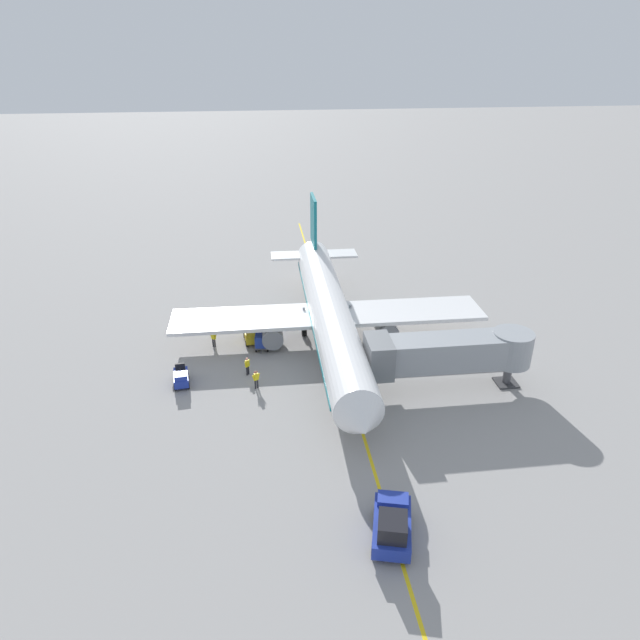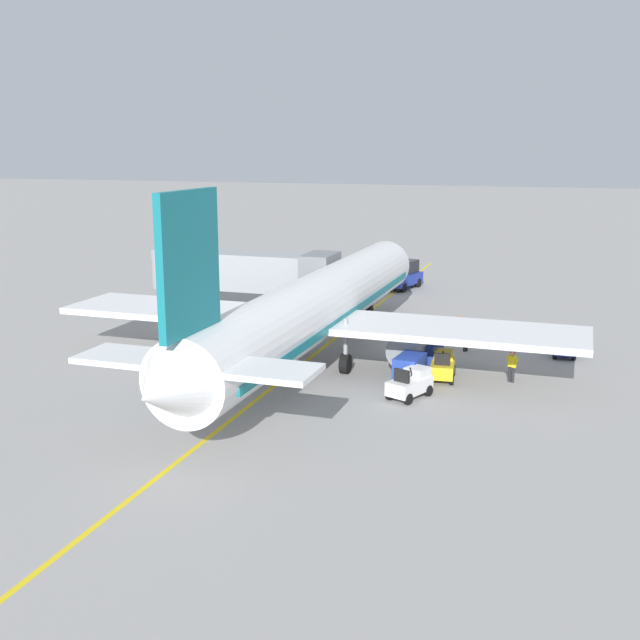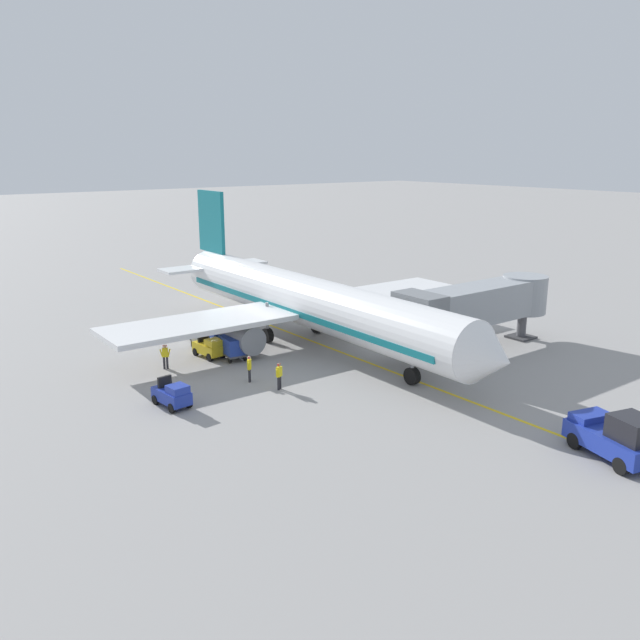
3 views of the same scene
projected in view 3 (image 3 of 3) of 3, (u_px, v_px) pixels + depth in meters
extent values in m
plane|color=gray|center=(311.00, 341.00, 49.99)|extent=(400.00, 400.00, 0.00)
cube|color=gold|center=(311.00, 341.00, 49.99)|extent=(0.24, 80.00, 0.01)
cylinder|color=white|center=(307.00, 301.00, 48.59)|extent=(3.99, 32.03, 3.70)
cube|color=#14707A|center=(307.00, 307.00, 48.71)|extent=(4.00, 29.47, 0.44)
cone|color=white|center=(492.00, 358.00, 35.20)|extent=(3.65, 2.43, 3.63)
cone|color=white|center=(201.00, 265.00, 62.06)|extent=(3.17, 2.83, 3.14)
cube|color=black|center=(467.00, 339.00, 36.44)|extent=(2.78, 1.12, 0.60)
cube|color=white|center=(300.00, 307.00, 49.53)|extent=(30.05, 5.47, 0.36)
cylinder|color=gray|center=(362.00, 314.00, 52.38)|extent=(2.03, 3.22, 2.00)
cylinder|color=gray|center=(242.00, 337.00, 46.06)|extent=(2.03, 3.22, 2.00)
cube|color=#14707A|center=(211.00, 222.00, 59.11)|extent=(0.36, 4.40, 5.50)
cube|color=white|center=(214.00, 266.00, 59.97)|extent=(10.02, 2.69, 0.24)
cylinder|color=black|center=(412.00, 376.00, 40.55)|extent=(0.46, 1.10, 1.10)
cylinder|color=gray|center=(413.00, 352.00, 40.17)|extent=(0.24, 0.24, 2.00)
cylinder|color=black|center=(317.00, 326.00, 52.16)|extent=(0.46, 1.10, 1.10)
cylinder|color=gray|center=(317.00, 307.00, 51.77)|extent=(0.24, 0.24, 2.00)
cylinder|color=black|center=(268.00, 335.00, 49.51)|extent=(0.46, 1.10, 1.10)
cylinder|color=gray|center=(267.00, 315.00, 49.12)|extent=(0.24, 0.24, 2.00)
cube|color=#93999E|center=(472.00, 305.00, 46.39)|extent=(12.10, 2.80, 2.60)
cube|color=slate|center=(419.00, 316.00, 43.33)|extent=(2.00, 3.50, 2.99)
cylinder|color=#93999E|center=(524.00, 294.00, 49.92)|extent=(3.36, 3.36, 2.86)
cylinder|color=#4C4C51|center=(522.00, 324.00, 50.51)|extent=(0.70, 0.70, 2.19)
cube|color=#38383A|center=(521.00, 337.00, 50.77)|extent=(1.80, 1.80, 0.16)
cube|color=#1E339E|center=(614.00, 440.00, 30.82)|extent=(3.23, 4.81, 0.90)
cube|color=black|center=(633.00, 429.00, 29.68)|extent=(2.06, 2.20, 1.10)
cube|color=#1E339E|center=(591.00, 416.00, 32.04)|extent=(2.09, 1.53, 0.36)
cylinder|color=black|center=(575.00, 440.00, 31.87)|extent=(0.54, 0.86, 0.80)
cylinder|color=black|center=(604.00, 434.00, 32.56)|extent=(0.54, 0.86, 0.80)
cylinder|color=black|center=(622.00, 466.00, 29.31)|extent=(0.54, 0.86, 0.80)
cube|color=#1E339E|center=(172.00, 396.00, 37.08)|extent=(1.49, 2.63, 0.70)
cube|color=#1E339E|center=(178.00, 389.00, 36.45)|extent=(1.14, 1.16, 0.44)
cube|color=black|center=(165.00, 381.00, 37.39)|extent=(0.85, 0.26, 0.64)
cylinder|color=black|center=(172.00, 385.00, 36.83)|extent=(0.11, 0.27, 0.54)
cylinder|color=black|center=(189.00, 403.00, 36.92)|extent=(0.27, 0.58, 0.56)
cylinder|color=black|center=(172.00, 408.00, 36.19)|extent=(0.27, 0.58, 0.56)
cylinder|color=black|center=(172.00, 395.00, 38.14)|extent=(0.27, 0.58, 0.56)
cylinder|color=black|center=(156.00, 400.00, 37.41)|extent=(0.27, 0.58, 0.56)
cube|color=gold|center=(209.00, 348.00, 45.98)|extent=(1.46, 2.61, 0.70)
cube|color=gold|center=(214.00, 343.00, 45.35)|extent=(1.13, 1.15, 0.44)
cube|color=black|center=(203.00, 337.00, 46.30)|extent=(0.85, 0.25, 0.64)
cylinder|color=black|center=(210.00, 340.00, 45.73)|extent=(0.11, 0.27, 0.54)
cylinder|color=black|center=(223.00, 354.00, 45.81)|extent=(0.26, 0.58, 0.56)
cylinder|color=black|center=(210.00, 357.00, 45.09)|extent=(0.26, 0.58, 0.56)
cylinder|color=black|center=(209.00, 349.00, 47.04)|extent=(0.26, 0.58, 0.56)
cylinder|color=black|center=(196.00, 352.00, 46.33)|extent=(0.26, 0.58, 0.56)
cube|color=silver|center=(199.00, 335.00, 49.38)|extent=(2.08, 2.77, 0.70)
cube|color=silver|center=(199.00, 330.00, 48.60)|extent=(1.35, 1.36, 0.44)
cube|color=black|center=(198.00, 324.00, 49.86)|extent=(0.84, 0.47, 0.64)
cylinder|color=black|center=(198.00, 327.00, 49.10)|extent=(0.18, 0.27, 0.54)
cylinder|color=black|center=(207.00, 342.00, 48.78)|extent=(0.40, 0.59, 0.56)
cylinder|color=black|center=(192.00, 343.00, 48.52)|extent=(0.40, 0.59, 0.56)
cylinder|color=black|center=(205.00, 336.00, 50.42)|extent=(0.40, 0.59, 0.56)
cylinder|color=black|center=(191.00, 336.00, 50.17)|extent=(0.40, 0.59, 0.56)
cube|color=#4C4C51|center=(233.00, 353.00, 45.55)|extent=(1.54, 2.33, 0.12)
cube|color=#233D9E|center=(232.00, 345.00, 45.40)|extent=(1.46, 2.22, 1.10)
cylinder|color=#4C4C51|center=(241.00, 359.00, 44.35)|extent=(0.15, 0.70, 0.07)
cylinder|color=black|center=(245.00, 358.00, 45.20)|extent=(0.16, 0.37, 0.36)
cylinder|color=black|center=(230.00, 361.00, 44.65)|extent=(0.16, 0.37, 0.36)
cylinder|color=black|center=(235.00, 352.00, 46.57)|extent=(0.16, 0.37, 0.36)
cylinder|color=black|center=(221.00, 355.00, 46.03)|extent=(0.16, 0.37, 0.36)
cube|color=#4C4C51|center=(217.00, 343.00, 48.08)|extent=(1.54, 2.33, 0.12)
cube|color=#233D9E|center=(217.00, 335.00, 47.92)|extent=(1.46, 2.22, 1.10)
cylinder|color=#4C4C51|center=(225.00, 348.00, 46.87)|extent=(0.15, 0.70, 0.07)
cylinder|color=black|center=(229.00, 347.00, 47.72)|extent=(0.16, 0.37, 0.36)
cylinder|color=black|center=(215.00, 350.00, 47.18)|extent=(0.16, 0.37, 0.36)
cylinder|color=black|center=(220.00, 342.00, 49.10)|extent=(0.16, 0.37, 0.36)
cylinder|color=black|center=(206.00, 344.00, 48.55)|extent=(0.16, 0.37, 0.36)
cylinder|color=#232328|center=(280.00, 382.00, 39.80)|extent=(0.15, 0.15, 0.85)
cylinder|color=#232328|center=(278.00, 383.00, 39.63)|extent=(0.15, 0.15, 0.85)
cube|color=yellow|center=(279.00, 372.00, 39.53)|extent=(0.45, 0.38, 0.60)
cylinder|color=yellow|center=(281.00, 371.00, 39.76)|extent=(0.24, 0.18, 0.57)
cylinder|color=yellow|center=(277.00, 374.00, 39.33)|extent=(0.24, 0.18, 0.57)
sphere|color=#997051|center=(279.00, 365.00, 39.42)|extent=(0.22, 0.22, 0.22)
cube|color=red|center=(279.00, 364.00, 39.42)|extent=(0.27, 0.19, 0.10)
cylinder|color=#232328|center=(167.00, 363.00, 43.49)|extent=(0.15, 0.15, 0.85)
cylinder|color=#232328|center=(164.00, 363.00, 43.46)|extent=(0.15, 0.15, 0.85)
cube|color=yellow|center=(165.00, 352.00, 43.29)|extent=(0.45, 0.39, 0.60)
cylinder|color=yellow|center=(169.00, 353.00, 43.34)|extent=(0.24, 0.19, 0.57)
cylinder|color=yellow|center=(161.00, 353.00, 43.27)|extent=(0.24, 0.19, 0.57)
sphere|color=tan|center=(165.00, 346.00, 43.18)|extent=(0.22, 0.22, 0.22)
cube|color=red|center=(165.00, 346.00, 43.18)|extent=(0.27, 0.20, 0.10)
cylinder|color=#232328|center=(250.00, 375.00, 41.16)|extent=(0.15, 0.15, 0.85)
cylinder|color=#232328|center=(249.00, 376.00, 40.97)|extent=(0.15, 0.15, 0.85)
cube|color=yellow|center=(249.00, 364.00, 40.88)|extent=(0.42, 0.45, 0.60)
cylinder|color=yellow|center=(250.00, 364.00, 41.14)|extent=(0.21, 0.23, 0.57)
cylinder|color=yellow|center=(249.00, 366.00, 40.65)|extent=(0.21, 0.23, 0.57)
sphere|color=beige|center=(249.00, 358.00, 40.77)|extent=(0.22, 0.22, 0.22)
cube|color=red|center=(249.00, 357.00, 40.77)|extent=(0.22, 0.26, 0.10)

